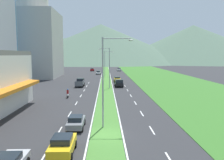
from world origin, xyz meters
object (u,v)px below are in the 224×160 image
(street_lamp_far, at_px, (106,62))
(car_1, at_px, (63,145))
(street_lamp_near, at_px, (106,76))
(car_4, at_px, (117,79))
(street_lamp_mid, at_px, (108,65))
(motorcycle_rider, at_px, (68,94))
(car_3, at_px, (92,70))
(car_0, at_px, (98,73))
(pickup_truck_0, at_px, (119,83))
(car_6, at_px, (119,69))
(pickup_truck_1, at_px, (80,83))
(car_5, at_px, (76,122))

(street_lamp_far, relative_size, car_1, 2.32)
(street_lamp_near, distance_m, car_4, 44.52)
(street_lamp_mid, relative_size, motorcycle_rider, 5.01)
(street_lamp_mid, distance_m, car_4, 15.05)
(street_lamp_far, bearing_deg, car_4, -77.65)
(street_lamp_mid, height_order, street_lamp_far, street_lamp_mid)
(car_1, relative_size, car_3, 0.98)
(street_lamp_mid, xyz_separation_m, car_0, (-3.83, 40.96, -4.96))
(street_lamp_near, distance_m, car_0, 71.38)
(car_0, relative_size, pickup_truck_0, 0.85)
(street_lamp_mid, relative_size, car_1, 2.41)
(street_lamp_near, bearing_deg, car_1, -118.12)
(street_lamp_mid, xyz_separation_m, car_6, (6.10, 60.61, -4.89))
(car_3, bearing_deg, pickup_truck_1, -179.82)
(car_6, bearing_deg, car_4, -3.92)
(street_lamp_near, height_order, street_lamp_far, street_lamp_near)
(car_3, bearing_deg, car_0, -168.91)
(pickup_truck_0, bearing_deg, motorcycle_rider, -35.06)
(street_lamp_far, bearing_deg, motorcycle_rider, -99.83)
(car_5, bearing_deg, car_3, 2.29)
(car_3, bearing_deg, street_lamp_far, -167.00)
(car_5, distance_m, car_6, 91.46)
(street_lamp_mid, xyz_separation_m, car_5, (-4.01, -30.30, -4.96))
(car_1, bearing_deg, car_6, -6.04)
(street_lamp_far, relative_size, car_5, 2.36)
(street_lamp_far, relative_size, car_0, 2.12)
(car_1, relative_size, car_6, 1.00)
(street_lamp_far, distance_m, car_3, 31.40)
(street_lamp_near, xyz_separation_m, car_3, (-7.05, 90.50, -5.15))
(street_lamp_near, height_order, car_0, street_lamp_near)
(car_3, xyz_separation_m, car_6, (13.72, 0.27, 0.06))
(street_lamp_near, xyz_separation_m, pickup_truck_0, (3.40, 33.40, -4.91))
(car_5, bearing_deg, street_lamp_far, -3.18)
(car_5, bearing_deg, motorcycle_rider, 12.32)
(car_3, relative_size, pickup_truck_1, 0.79)
(car_6, relative_size, motorcycle_rider, 2.09)
(pickup_truck_0, relative_size, pickup_truck_1, 1.00)
(street_lamp_near, relative_size, street_lamp_far, 1.06)
(car_0, xyz_separation_m, car_5, (-0.18, -71.25, -0.00))
(street_lamp_near, height_order, pickup_truck_1, street_lamp_near)
(car_4, height_order, car_6, car_6)
(car_1, bearing_deg, street_lamp_near, -28.12)
(car_3, distance_m, car_6, 13.73)
(street_lamp_near, relative_size, pickup_truck_0, 1.90)
(car_0, distance_m, car_1, 77.98)
(street_lamp_far, height_order, car_1, street_lamp_far)
(street_lamp_near, distance_m, street_lamp_far, 60.28)
(car_0, bearing_deg, car_3, 11.09)
(street_lamp_near, distance_m, pickup_truck_0, 33.93)
(car_3, distance_m, pickup_truck_1, 56.28)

